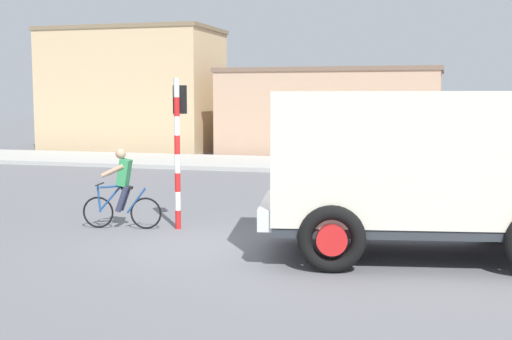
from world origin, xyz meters
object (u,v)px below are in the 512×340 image
at_px(traffic_light_pole, 178,132).
at_px(car_red_near, 443,165).
at_px(cyclist, 122,188).
at_px(truck_foreground, 422,163).

bearing_deg(traffic_light_pole, car_red_near, 53.18).
relative_size(traffic_light_pole, car_red_near, 0.74).
bearing_deg(cyclist, traffic_light_pole, 17.32).
relative_size(cyclist, car_red_near, 0.40).
xyz_separation_m(truck_foreground, cyclist, (-6.23, 0.88, -0.80)).
relative_size(truck_foreground, cyclist, 3.36).
relative_size(truck_foreground, traffic_light_pole, 1.80).
distance_m(traffic_light_pole, car_red_near, 9.10).
bearing_deg(traffic_light_pole, truck_foreground, -13.72).
bearing_deg(truck_foreground, cyclist, 171.99).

